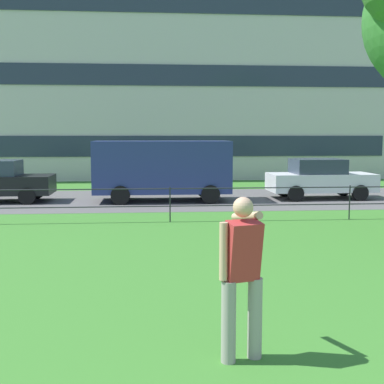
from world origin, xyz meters
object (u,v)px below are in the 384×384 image
(person_thrower, at_px, (242,273))
(apartment_building_background, at_px, (92,56))
(panel_van_left, at_px, (163,167))
(car_white_right, at_px, (320,179))

(person_thrower, distance_m, apartment_building_background, 30.52)
(apartment_building_background, bearing_deg, panel_van_left, -75.15)
(apartment_building_background, bearing_deg, car_white_right, -56.60)
(panel_van_left, xyz_separation_m, car_white_right, (6.09, 0.22, -0.49))
(person_thrower, distance_m, car_white_right, 14.88)
(panel_van_left, bearing_deg, car_white_right, 2.04)
(person_thrower, relative_size, car_white_right, 0.45)
(panel_van_left, distance_m, apartment_building_background, 17.57)
(panel_van_left, relative_size, car_white_right, 1.24)
(car_white_right, bearing_deg, panel_van_left, -177.96)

